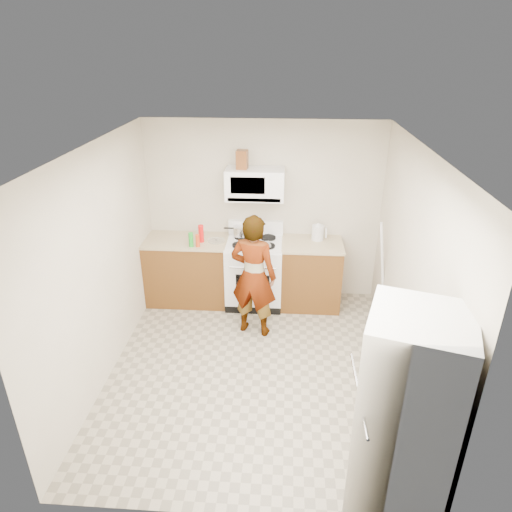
# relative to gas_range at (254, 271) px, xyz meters

# --- Properties ---
(floor) EXTENTS (3.60, 3.60, 0.00)m
(floor) POSITION_rel_gas_range_xyz_m (0.10, -1.48, -0.49)
(floor) COLOR gray
(floor) RESTS_ON ground
(back_wall) EXTENTS (3.20, 0.02, 2.50)m
(back_wall) POSITION_rel_gas_range_xyz_m (0.10, 0.31, 0.76)
(back_wall) COLOR beige
(back_wall) RESTS_ON floor
(right_wall) EXTENTS (0.02, 3.60, 2.50)m
(right_wall) POSITION_rel_gas_range_xyz_m (1.69, -1.48, 0.76)
(right_wall) COLOR beige
(right_wall) RESTS_ON floor
(cabinet_left) EXTENTS (1.12, 0.62, 0.90)m
(cabinet_left) POSITION_rel_gas_range_xyz_m (-0.94, 0.01, -0.04)
(cabinet_left) COLOR brown
(cabinet_left) RESTS_ON floor
(counter_left) EXTENTS (1.14, 0.64, 0.03)m
(counter_left) POSITION_rel_gas_range_xyz_m (-0.94, 0.01, 0.43)
(counter_left) COLOR tan
(counter_left) RESTS_ON cabinet_left
(cabinet_right) EXTENTS (0.80, 0.62, 0.90)m
(cabinet_right) POSITION_rel_gas_range_xyz_m (0.78, 0.01, -0.04)
(cabinet_right) COLOR brown
(cabinet_right) RESTS_ON floor
(counter_right) EXTENTS (0.82, 0.64, 0.03)m
(counter_right) POSITION_rel_gas_range_xyz_m (0.78, 0.01, 0.43)
(counter_right) COLOR tan
(counter_right) RESTS_ON cabinet_right
(gas_range) EXTENTS (0.76, 0.65, 1.13)m
(gas_range) POSITION_rel_gas_range_xyz_m (0.00, 0.00, 0.00)
(gas_range) COLOR white
(gas_range) RESTS_ON floor
(microwave) EXTENTS (0.76, 0.38, 0.40)m
(microwave) POSITION_rel_gas_range_xyz_m (0.00, 0.13, 1.21)
(microwave) COLOR white
(microwave) RESTS_ON back_wall
(person) EXTENTS (0.65, 0.51, 1.58)m
(person) POSITION_rel_gas_range_xyz_m (0.04, -0.73, 0.31)
(person) COLOR tan
(person) RESTS_ON floor
(fridge) EXTENTS (0.87, 0.87, 1.70)m
(fridge) POSITION_rel_gas_range_xyz_m (1.36, -2.96, 0.36)
(fridge) COLOR silver
(fridge) RESTS_ON floor
(kettle) EXTENTS (0.21, 0.21, 0.20)m
(kettle) POSITION_rel_gas_range_xyz_m (0.85, 0.13, 0.55)
(kettle) COLOR silver
(kettle) RESTS_ON counter_right
(jug) EXTENTS (0.15, 0.15, 0.24)m
(jug) POSITION_rel_gas_range_xyz_m (-0.16, 0.11, 1.53)
(jug) COLOR brown
(jug) RESTS_ON microwave
(saucepan) EXTENTS (0.27, 0.27, 0.12)m
(saucepan) POSITION_rel_gas_range_xyz_m (-0.19, 0.16, 0.53)
(saucepan) COLOR silver
(saucepan) RESTS_ON gas_range
(tray) EXTENTS (0.28, 0.21, 0.05)m
(tray) POSITION_rel_gas_range_xyz_m (0.10, -0.17, 0.47)
(tray) COLOR white
(tray) RESTS_ON gas_range
(bottle_spray) EXTENTS (0.09, 0.09, 0.24)m
(bottle_spray) POSITION_rel_gas_range_xyz_m (-0.71, -0.06, 0.57)
(bottle_spray) COLOR red
(bottle_spray) RESTS_ON counter_left
(bottle_hot_sauce) EXTENTS (0.07, 0.07, 0.17)m
(bottle_hot_sauce) POSITION_rel_gas_range_xyz_m (-0.73, -0.22, 0.53)
(bottle_hot_sauce) COLOR red
(bottle_hot_sauce) RESTS_ON counter_left
(bottle_green_cap) EXTENTS (0.07, 0.07, 0.19)m
(bottle_green_cap) POSITION_rel_gas_range_xyz_m (-0.82, -0.22, 0.55)
(bottle_green_cap) COLOR green
(bottle_green_cap) RESTS_ON counter_left
(pot_lid) EXTENTS (0.27, 0.27, 0.01)m
(pot_lid) POSITION_rel_gas_range_xyz_m (-0.52, -0.02, 0.46)
(pot_lid) COLOR white
(pot_lid) RESTS_ON counter_left
(broom) EXTENTS (0.26, 0.21, 1.41)m
(broom) POSITION_rel_gas_range_xyz_m (1.67, -0.35, 0.23)
(broom) COLOR white
(broom) RESTS_ON floor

